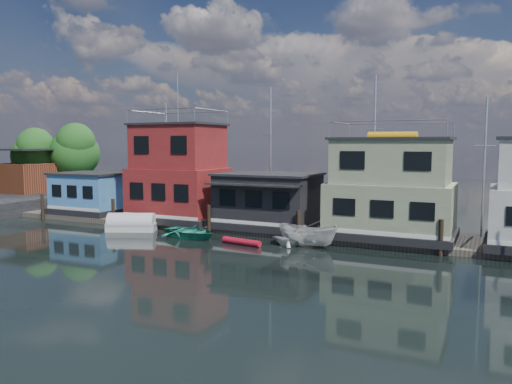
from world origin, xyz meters
The scene contains 14 objects.
ground centered at (0.00, 0.00, 0.00)m, with size 160.00×160.00×0.00m, color black.
dock centered at (0.00, 12.00, 0.20)m, with size 48.00×5.00×0.40m, color #595147.
houseboat_blue centered at (-18.00, 12.00, 2.21)m, with size 6.40×4.90×3.66m.
houseboat_red centered at (-8.50, 12.00, 4.10)m, with size 7.40×5.90×11.86m.
houseboat_dark centered at (-0.50, 11.98, 2.42)m, with size 7.40×6.10×4.06m.
houseboat_green centered at (8.50, 12.00, 3.55)m, with size 8.40×5.90×7.03m.
pilings centered at (-0.33, 9.20, 1.10)m, with size 42.28×0.28×2.20m.
background_masts centered at (4.76, 18.00, 5.55)m, with size 36.40×0.16×12.00m.
shore centered at (-30.67, 15.86, 3.60)m, with size 12.40×15.72×8.24m.
dinghy_white centered at (2.76, 8.02, 0.58)m, with size 1.89×2.19×1.15m, color white.
tarp_runabout centered at (-10.10, 7.92, 0.56)m, with size 3.93×2.77×1.49m.
motorboat centered at (4.04, 8.13, 0.79)m, with size 1.54×4.09×1.58m, color silver.
red_kayak centered at (-0.14, 6.93, 0.22)m, with size 0.43×0.43×2.95m, color #B51327.
dinghy_teal centered at (-4.52, 7.52, 0.44)m, with size 3.00×4.20×0.87m, color #258970.
Camera 1 is at (14.75, -21.80, 6.68)m, focal length 35.00 mm.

